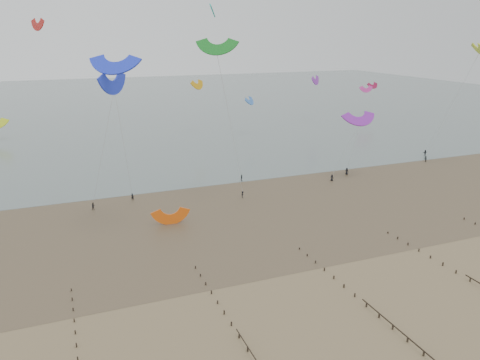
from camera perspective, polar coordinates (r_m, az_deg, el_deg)
name	(u,v)px	position (r m, az deg, el deg)	size (l,w,h in m)	color
ground	(315,289)	(68.44, 9.13, -12.99)	(500.00, 500.00, 0.00)	brown
sea_and_shore	(212,211)	(95.35, -3.49, -3.76)	(500.00, 665.00, 0.03)	#475654
kitesurfer_lead	(132,197)	(103.51, -12.98, -2.00)	(0.57, 0.37, 1.56)	black
kitesurfers	(312,174)	(118.67, 8.82, 0.76)	(122.13, 15.68, 1.77)	black
grounded_kite	(171,224)	(89.67, -8.40, -5.34)	(6.11, 3.20, 4.65)	#FF5E10
kites_airborne	(107,81)	(141.67, -15.85, 11.49)	(249.57, 125.30, 41.33)	orange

